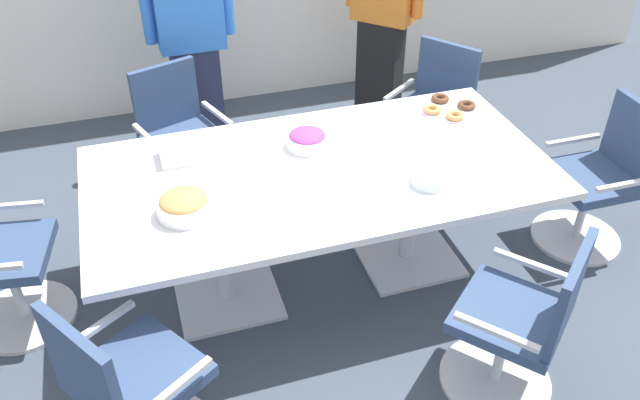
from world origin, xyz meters
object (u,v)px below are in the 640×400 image
at_px(snack_bowl_candy_mix, 307,139).
at_px(office_chair_5, 598,184).
at_px(person_standing_1, 383,9).
at_px(napkin_pile, 177,153).
at_px(plate_stack, 429,179).
at_px(donut_platter, 448,108).
at_px(conference_table, 320,189).
at_px(office_chair_0, 432,119).
at_px(snack_bowl_cookies, 184,205).
at_px(person_standing_0, 191,36).
at_px(office_chair_1, 183,145).
at_px(office_chair_3, 131,392).
at_px(office_chair_4, 520,328).

bearing_deg(snack_bowl_candy_mix, office_chair_5, -13.14).
xyz_separation_m(person_standing_1, napkin_pile, (-1.70, -1.31, -0.13)).
bearing_deg(office_chair_5, plate_stack, 96.91).
relative_size(donut_platter, plate_stack, 1.80).
height_order(office_chair_5, donut_platter, office_chair_5).
bearing_deg(person_standing_1, conference_table, 104.55).
relative_size(office_chair_0, office_chair_5, 1.00).
relative_size(conference_table, snack_bowl_candy_mix, 10.70).
distance_m(snack_bowl_cookies, napkin_pile, 0.49).
distance_m(snack_bowl_cookies, snack_bowl_candy_mix, 0.82).
distance_m(person_standing_0, snack_bowl_candy_mix, 1.41).
bearing_deg(office_chair_5, snack_bowl_candy_mix, 77.64).
height_order(donut_platter, plate_stack, plate_stack).
bearing_deg(office_chair_0, plate_stack, 116.81).
distance_m(office_chair_0, office_chair_5, 1.18).
distance_m(office_chair_1, person_standing_1, 1.80).
relative_size(office_chair_3, snack_bowl_cookies, 3.53).
xyz_separation_m(conference_table, office_chair_4, (0.63, -1.02, -0.22)).
bearing_deg(office_chair_5, office_chair_1, 63.26).
xyz_separation_m(donut_platter, plate_stack, (-0.44, -0.66, 0.01)).
xyz_separation_m(office_chair_1, office_chair_3, (-0.47, -1.88, 0.00)).
distance_m(person_standing_1, snack_bowl_candy_mix, 1.73).
xyz_separation_m(person_standing_0, person_standing_1, (1.42, 0.06, 0.01)).
relative_size(person_standing_1, donut_platter, 5.38).
height_order(person_standing_1, plate_stack, person_standing_1).
distance_m(office_chair_3, office_chair_5, 2.85).
bearing_deg(plate_stack, person_standing_1, 74.74).
bearing_deg(snack_bowl_cookies, donut_platter, 18.15).
bearing_deg(snack_bowl_cookies, plate_stack, -5.72).
distance_m(person_standing_1, plate_stack, 2.00).
relative_size(office_chair_1, person_standing_0, 0.52).
bearing_deg(office_chair_1, office_chair_4, 101.32).
bearing_deg(office_chair_0, office_chair_1, 48.41).
distance_m(office_chair_0, snack_bowl_candy_mix, 1.31).
relative_size(conference_table, office_chair_0, 2.64).
distance_m(office_chair_5, person_standing_1, 1.99).
height_order(office_chair_4, snack_bowl_cookies, office_chair_4).
height_order(person_standing_0, plate_stack, person_standing_0).
xyz_separation_m(office_chair_1, snack_bowl_candy_mix, (0.61, -0.80, 0.39)).
relative_size(office_chair_1, donut_platter, 2.78).
xyz_separation_m(office_chair_1, snack_bowl_cookies, (-0.11, -1.20, 0.40)).
height_order(office_chair_3, donut_platter, office_chair_3).
bearing_deg(person_standing_0, office_chair_3, 73.04).
bearing_deg(office_chair_1, office_chair_0, 154.05).
relative_size(snack_bowl_candy_mix, donut_platter, 0.68).
relative_size(office_chair_4, napkin_pile, 5.00).
xyz_separation_m(office_chair_0, office_chair_5, (0.60, -1.01, 0.00)).
relative_size(conference_table, plate_stack, 13.20).
height_order(office_chair_5, person_standing_1, person_standing_1).
relative_size(donut_platter, napkin_pile, 1.80).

